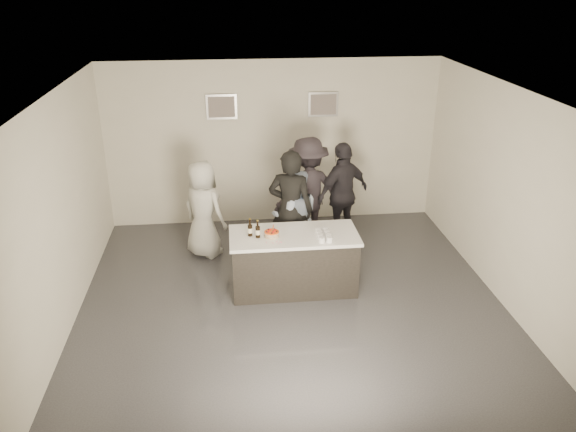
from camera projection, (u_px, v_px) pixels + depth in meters
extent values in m
plane|color=#3D3D42|center=(292.00, 303.00, 8.07)|extent=(6.00, 6.00, 0.00)
plane|color=white|center=(292.00, 94.00, 6.86)|extent=(6.00, 6.00, 0.00)
cube|color=silver|center=(273.00, 143.00, 10.19)|extent=(6.00, 0.04, 3.00)
cube|color=silver|center=(333.00, 344.00, 4.74)|extent=(6.00, 0.04, 3.00)
cube|color=silver|center=(59.00, 217.00, 7.17)|extent=(0.04, 6.00, 3.00)
cube|color=silver|center=(507.00, 198.00, 7.76)|extent=(0.04, 6.00, 3.00)
cube|color=#B2B2B7|center=(222.00, 107.00, 9.80)|extent=(0.54, 0.04, 0.44)
cube|color=#B2B2B7|center=(323.00, 104.00, 9.98)|extent=(0.54, 0.04, 0.44)
cube|color=white|center=(294.00, 262.00, 8.27)|extent=(1.86, 0.86, 0.90)
cylinder|color=#FD5C1A|center=(272.00, 234.00, 8.00)|extent=(0.21, 0.21, 0.07)
cylinder|color=black|center=(250.00, 227.00, 7.99)|extent=(0.07, 0.07, 0.26)
cylinder|color=black|center=(258.00, 229.00, 7.94)|extent=(0.07, 0.07, 0.26)
cube|color=orange|center=(324.00, 235.00, 7.98)|extent=(0.19, 0.40, 0.08)
cube|color=pink|center=(275.00, 243.00, 7.83)|extent=(0.24, 0.08, 0.01)
imported|color=black|center=(291.00, 210.00, 8.74)|extent=(0.82, 0.67, 1.94)
imported|color=#93A4C1|center=(296.00, 217.00, 8.92)|extent=(0.77, 0.60, 1.57)
imported|color=silver|center=(203.00, 209.00, 9.14)|extent=(0.94, 0.91, 1.63)
imported|color=#29262E|center=(343.00, 194.00, 9.54)|extent=(1.14, 0.91, 1.81)
imported|color=#2D282F|center=(308.00, 191.00, 9.57)|extent=(1.37, 1.04, 1.87)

